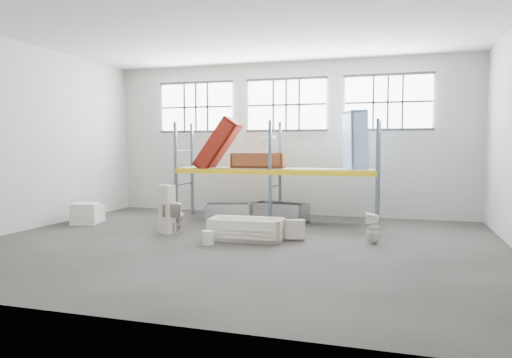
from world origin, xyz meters
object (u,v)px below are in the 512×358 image
at_px(bathtub_beige, 247,229).
at_px(bucket, 208,238).
at_px(toilet_beige, 175,217).
at_px(steel_tub_right, 280,213).
at_px(blue_tub_upright, 355,141).
at_px(cistern_tall, 167,209).
at_px(toilet_white, 374,228).
at_px(rust_tub_flat, 258,160).
at_px(carton_near, 85,214).
at_px(steel_tub_left, 227,212).

xyz_separation_m(bathtub_beige, bucket, (-0.68, -0.77, -0.10)).
bearing_deg(toilet_beige, steel_tub_right, -145.85).
bearing_deg(blue_tub_upright, cistern_tall, -146.07).
xyz_separation_m(cistern_tall, toilet_white, (5.18, 0.23, -0.27)).
relative_size(rust_tub_flat, bucket, 4.90).
relative_size(toilet_beige, carton_near, 1.15).
height_order(toilet_white, steel_tub_right, toilet_white).
height_order(toilet_beige, cistern_tall, cistern_tall).
distance_m(cistern_tall, blue_tub_upright, 5.69).
relative_size(steel_tub_left, carton_near, 1.96).
bearing_deg(bucket, carton_near, 160.04).
xyz_separation_m(cistern_tall, bucket, (1.56, -1.00, -0.47)).
height_order(toilet_white, bucket, toilet_white).
bearing_deg(cistern_tall, carton_near, -167.52).
bearing_deg(carton_near, bathtub_beige, -9.48).
bearing_deg(toilet_beige, rust_tub_flat, -132.45).
distance_m(toilet_beige, rust_tub_flat, 3.29).
height_order(cistern_tall, steel_tub_left, cistern_tall).
relative_size(cistern_tall, steel_tub_left, 0.91).
bearing_deg(steel_tub_left, carton_near, -152.62).
xyz_separation_m(steel_tub_left, steel_tub_right, (1.65, 0.02, 0.04)).
height_order(toilet_beige, steel_tub_right, toilet_beige).
relative_size(bathtub_beige, rust_tub_flat, 1.12).
bearing_deg(carton_near, cistern_tall, -12.31).
bearing_deg(bucket, steel_tub_left, 103.26).
height_order(cistern_tall, carton_near, cistern_tall).
bearing_deg(carton_near, steel_tub_left, 27.38).
bearing_deg(cistern_tall, blue_tub_upright, 58.71).
height_order(bathtub_beige, toilet_beige, toilet_beige).
xyz_separation_m(steel_tub_left, rust_tub_flat, (0.91, 0.25, 1.57)).
bearing_deg(toilet_white, carton_near, -86.98).
xyz_separation_m(bathtub_beige, steel_tub_right, (0.14, 2.79, 0.03)).
relative_size(steel_tub_right, rust_tub_flat, 1.00).
bearing_deg(bathtub_beige, rust_tub_flat, 98.57).
height_order(toilet_white, rust_tub_flat, rust_tub_flat).
xyz_separation_m(rust_tub_flat, blue_tub_upright, (2.85, 0.22, 0.57)).
height_order(cistern_tall, rust_tub_flat, rust_tub_flat).
relative_size(toilet_beige, blue_tub_upright, 0.46).
xyz_separation_m(toilet_white, steel_tub_right, (-2.81, 2.34, -0.07)).
bearing_deg(bathtub_beige, cistern_tall, 171.67).
xyz_separation_m(toilet_white, blue_tub_upright, (-0.69, 2.79, 2.04)).
height_order(bathtub_beige, steel_tub_right, steel_tub_right).
bearing_deg(rust_tub_flat, cistern_tall, -120.23).
xyz_separation_m(steel_tub_left, bucket, (0.84, -3.55, -0.09)).
xyz_separation_m(toilet_white, carton_near, (-8.15, 0.42, -0.06)).
bearing_deg(blue_tub_upright, carton_near, -162.34).
bearing_deg(toilet_beige, bucket, 128.02).
bearing_deg(steel_tub_left, cistern_tall, -105.75).
relative_size(cistern_tall, toilet_white, 1.75).
bearing_deg(bathtub_beige, toilet_beige, 164.78).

